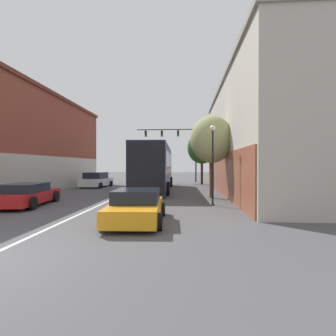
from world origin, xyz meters
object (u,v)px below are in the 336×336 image
traffic_signal_gantry (177,141)px  bus (155,166)px  parked_car_left_near (27,195)px  street_lamp (213,159)px  hatchback_foreground (136,207)px  parked_car_left_mid (96,180)px  street_tree_near (212,140)px  street_tree_far (202,148)px

traffic_signal_gantry → bus: bearing=-97.2°
parked_car_left_near → street_lamp: size_ratio=1.11×
bus → hatchback_foreground: bus is taller
bus → street_lamp: size_ratio=2.93×
bus → parked_car_left_mid: size_ratio=2.91×
parked_car_left_near → street_tree_near: (10.31, 4.10, 3.30)m
parked_car_left_near → parked_car_left_mid: (-0.42, 12.21, 0.09)m
bus → street_tree_near: size_ratio=2.33×
street_lamp → street_tree_far: bearing=88.7°
street_tree_far → hatchback_foreground: bearing=-100.4°
parked_car_left_near → hatchback_foreground: bearing=-124.8°
parked_car_left_mid → street_tree_far: 12.15m
bus → street_lamp: (4.19, -8.48, 0.39)m
parked_car_left_mid → parked_car_left_near: bearing=-172.9°
traffic_signal_gantry → street_tree_far: bearing=-57.6°
street_tree_far → street_tree_near: bearing=-90.4°
parked_car_left_mid → traffic_signal_gantry: traffic_signal_gantry is taller
parked_car_left_near → street_tree_near: street_tree_near is taller
parked_car_left_mid → traffic_signal_gantry: bearing=-35.6°
bus → parked_car_left_near: bus is taller
traffic_signal_gantry → street_lamp: traffic_signal_gantry is taller
hatchback_foreground → bus: bearing=1.1°
hatchback_foreground → street_tree_far: bearing=-13.0°
parked_car_left_near → street_lamp: (10.04, 0.80, 1.93)m
street_lamp → street_tree_near: 3.58m
parked_car_left_mid → street_lamp: 15.59m
hatchback_foreground → street_tree_far: 20.78m
parked_car_left_mid → street_lamp: size_ratio=1.01×
parked_car_left_near → traffic_signal_gantry: bearing=-25.5°
hatchback_foreground → street_tree_near: street_tree_near is taller
bus → parked_car_left_near: (-5.85, -9.28, -1.53)m
street_tree_near → parked_car_left_near: bearing=-158.3°
hatchback_foreground → street_tree_near: bearing=-27.8°
street_tree_far → bus: bearing=-122.1°
street_tree_far → traffic_signal_gantry: bearing=122.4°
bus → traffic_signal_gantry: bearing=-8.7°
parked_car_left_mid → traffic_signal_gantry: (7.79, 9.07, 4.69)m
street_lamp → street_tree_far: street_tree_far is taller
hatchback_foreground → street_lamp: 5.87m
hatchback_foreground → parked_car_left_near: bearing=59.0°
parked_car_left_near → street_tree_far: bearing=-38.6°
street_lamp → street_tree_far: (0.35, 15.72, 1.65)m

